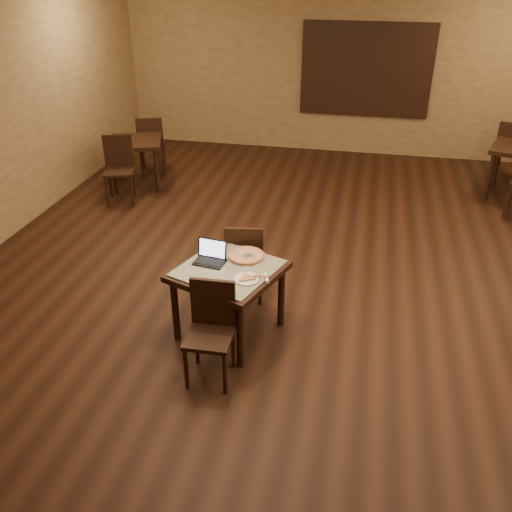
% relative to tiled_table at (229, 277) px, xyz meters
% --- Properties ---
extents(ground, '(10.00, 10.00, 0.00)m').
position_rel_tiled_table_xyz_m(ground, '(0.52, 1.07, -0.66)').
color(ground, black).
rests_on(ground, ground).
extents(wall_back, '(8.00, 0.02, 3.00)m').
position_rel_tiled_table_xyz_m(wall_back, '(0.52, 6.07, 0.84)').
color(wall_back, '#97794D').
rests_on(wall_back, ground).
extents(ceiling, '(8.00, 10.00, 0.02)m').
position_rel_tiled_table_xyz_m(ceiling, '(0.52, 1.07, 2.34)').
color(ceiling, silver).
rests_on(ceiling, wall_back).
extents(mural, '(2.34, 0.05, 1.64)m').
position_rel_tiled_table_xyz_m(mural, '(1.02, 6.03, 0.89)').
color(mural, '#265E8B').
rests_on(mural, wall_back).
extents(tiled_table, '(1.18, 1.18, 0.76)m').
position_rel_tiled_table_xyz_m(tiled_table, '(0.00, 0.00, 0.00)').
color(tiled_table, black).
rests_on(tiled_table, ground).
extents(chair_main_near, '(0.42, 0.42, 0.94)m').
position_rel_tiled_table_xyz_m(chair_main_near, '(-0.00, -0.62, -0.13)').
color(chair_main_near, black).
rests_on(chair_main_near, ground).
extents(chair_main_far, '(0.47, 0.47, 0.94)m').
position_rel_tiled_table_xyz_m(chair_main_far, '(0.01, 0.62, -0.13)').
color(chair_main_far, black).
rests_on(chair_main_far, ground).
extents(laptop, '(0.32, 0.27, 0.20)m').
position_rel_tiled_table_xyz_m(laptop, '(-0.20, 0.10, 0.16)').
color(laptop, black).
rests_on(laptop, tiled_table).
extents(plate, '(0.24, 0.24, 0.01)m').
position_rel_tiled_table_xyz_m(plate, '(0.22, -0.18, 0.11)').
color(plate, white).
rests_on(plate, tiled_table).
extents(pizza_slice, '(0.25, 0.25, 0.02)m').
position_rel_tiled_table_xyz_m(pizza_slice, '(0.22, -0.18, 0.13)').
color(pizza_slice, beige).
rests_on(pizza_slice, plate).
extents(pizza_pan, '(0.40, 0.40, 0.01)m').
position_rel_tiled_table_xyz_m(pizza_pan, '(0.12, 0.24, 0.11)').
color(pizza_pan, silver).
rests_on(pizza_pan, tiled_table).
extents(pizza_whole, '(0.36, 0.36, 0.03)m').
position_rel_tiled_table_xyz_m(pizza_whole, '(0.12, 0.24, 0.12)').
color(pizza_whole, beige).
rests_on(pizza_whole, pizza_pan).
extents(spatula, '(0.24, 0.20, 0.01)m').
position_rel_tiled_table_xyz_m(spatula, '(0.14, 0.22, 0.13)').
color(spatula, silver).
rests_on(spatula, pizza_whole).
extents(napkin_roll, '(0.08, 0.15, 0.04)m').
position_rel_tiled_table_xyz_m(napkin_roll, '(0.40, -0.14, 0.12)').
color(napkin_roll, white).
rests_on(napkin_roll, tiled_table).
extents(other_table_a_chair_far, '(0.57, 0.57, 1.04)m').
position_rel_tiled_table_xyz_m(other_table_a_chair_far, '(3.49, 4.99, -0.07)').
color(other_table_a_chair_far, black).
rests_on(other_table_a_chair_far, ground).
extents(other_table_b, '(1.05, 1.05, 0.78)m').
position_rel_tiled_table_xyz_m(other_table_b, '(-2.48, 3.56, -0.01)').
color(other_table_b, black).
rests_on(other_table_b, ground).
extents(other_table_b_chair_near, '(0.55, 0.55, 1.01)m').
position_rel_tiled_table_xyz_m(other_table_b_chair_near, '(-2.51, 2.97, -0.09)').
color(other_table_b_chair_near, black).
rests_on(other_table_b_chair_near, ground).
extents(other_table_b_chair_far, '(0.55, 0.55, 1.01)m').
position_rel_tiled_table_xyz_m(other_table_b_chair_far, '(-2.45, 4.15, -0.09)').
color(other_table_b_chair_far, black).
rests_on(other_table_b_chair_far, ground).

